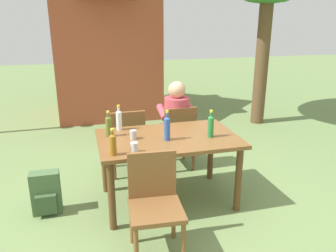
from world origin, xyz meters
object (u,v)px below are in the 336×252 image
bottle_olive (109,125)px  brick_kiosk (105,40)px  bottle_clear (119,119)px  bottle_green (211,126)px  cup_steel (133,135)px  bottle_amber (113,144)px  dining_table (168,145)px  chair_far_right (177,134)px  bottle_blue (167,127)px  cup_glass (134,148)px  person_in_white_shirt (175,119)px  chair_near_left (154,199)px  chair_far_left (127,139)px  backpack_by_near_side (46,194)px

bottle_olive → brick_kiosk: 3.75m
bottle_clear → bottle_green: bearing=-28.4°
cup_steel → bottle_clear: bearing=107.0°
bottle_amber → bottle_green: bearing=12.0°
dining_table → cup_steel: cup_steel is taller
dining_table → chair_far_right: bearing=66.5°
bottle_amber → bottle_clear: bottle_clear is taller
bottle_blue → cup_glass: 0.46m
bottle_olive → bottle_amber: bottle_olive is taller
person_in_white_shirt → chair_near_left: bearing=-111.8°
chair_far_left → cup_glass: bearing=-94.4°
brick_kiosk → chair_far_right: bearing=-79.0°
dining_table → bottle_green: bottle_green is taller
bottle_clear → cup_glass: (0.05, -0.69, -0.07)m
bottle_amber → bottle_clear: size_ratio=0.90×
backpack_by_near_side → brick_kiosk: brick_kiosk is taller
chair_near_left → bottle_amber: bearing=123.9°
bottle_blue → backpack_by_near_side: bearing=172.4°
bottle_green → chair_near_left: bearing=-139.4°
chair_far_left → chair_near_left: bearing=-89.8°
dining_table → bottle_clear: size_ratio=5.14×
bottle_blue → bottle_olive: (-0.56, 0.27, -0.02)m
person_in_white_shirt → cup_steel: size_ratio=12.65×
chair_far_right → person_in_white_shirt: size_ratio=0.74×
chair_far_left → brick_kiosk: bearing=89.0°
cup_steel → dining_table: bearing=-5.1°
chair_far_left → backpack_by_near_side: chair_far_left is taller
cup_glass → person_in_white_shirt: bearing=58.3°
bottle_olive → bottle_amber: bearing=-91.4°
cup_glass → brick_kiosk: brick_kiosk is taller
chair_far_left → person_in_white_shirt: 0.68m
chair_near_left → bottle_clear: size_ratio=3.07×
dining_table → cup_glass: size_ratio=14.81×
backpack_by_near_side → cup_glass: bearing=-25.1°
bottle_green → brick_kiosk: bearing=100.0°
person_in_white_shirt → bottle_blue: bearing=-110.7°
chair_far_right → brick_kiosk: brick_kiosk is taller
chair_near_left → cup_glass: chair_near_left is taller
bottle_blue → bottle_clear: bearing=133.6°
chair_far_right → cup_glass: chair_far_right is taller
cup_glass → bottle_blue: bearing=32.4°
person_in_white_shirt → bottle_clear: bearing=-147.5°
person_in_white_shirt → backpack_by_near_side: person_in_white_shirt is taller
bottle_clear → chair_far_left: bearing=70.9°
person_in_white_shirt → bottle_green: size_ratio=4.03×
person_in_white_shirt → bottle_clear: size_ratio=4.16×
cup_glass → brick_kiosk: (0.14, 4.19, 0.70)m
chair_far_right → chair_far_left: (-0.66, -0.00, 0.00)m
bottle_olive → bottle_clear: bearing=54.8°
bottle_amber → cup_steel: (0.24, 0.37, -0.06)m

